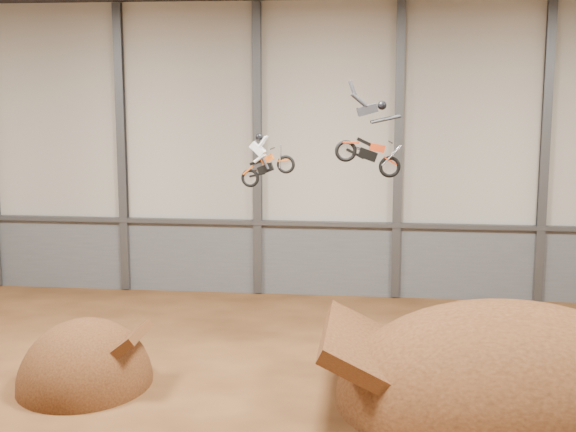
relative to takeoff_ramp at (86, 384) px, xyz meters
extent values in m
plane|color=#4A2913|center=(7.48, -2.31, 0.00)|extent=(40.00, 40.00, 0.00)
cube|color=beige|center=(7.48, 12.69, 7.00)|extent=(40.00, 0.10, 14.00)
cube|color=slate|center=(7.48, 12.59, 1.75)|extent=(39.80, 0.18, 3.50)
cube|color=#47494F|center=(7.48, 12.44, 3.55)|extent=(39.80, 0.35, 0.20)
cube|color=#47494F|center=(-2.52, 12.49, 7.00)|extent=(0.40, 0.36, 13.90)
cube|color=#47494F|center=(4.15, 12.49, 7.00)|extent=(0.40, 0.36, 13.90)
cube|color=#47494F|center=(10.82, 12.49, 7.00)|extent=(0.40, 0.36, 13.90)
cube|color=#47494F|center=(17.48, 12.49, 7.00)|extent=(0.40, 0.36, 13.90)
ellipsoid|color=#3A1E0E|center=(0.00, 0.00, 0.00)|extent=(4.53, 5.23, 4.53)
ellipsoid|color=#3A1E0E|center=(14.25, -0.14, 0.00)|extent=(11.31, 10.00, 6.52)
camera|label=1|loc=(9.85, -25.30, 10.34)|focal=50.00mm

